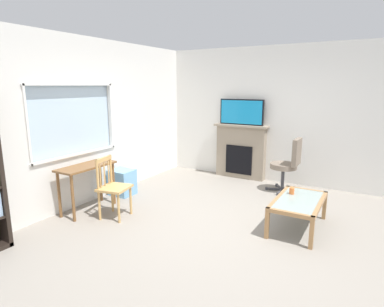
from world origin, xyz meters
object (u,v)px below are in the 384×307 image
wooden_chair (112,187)px  plastic_drawer_unit (122,182)px  desk_under_window (87,174)px  tv (242,112)px  fireplace (241,151)px  sippy_cup (292,191)px  coffee_table (299,203)px  office_chair (288,162)px

wooden_chair → plastic_drawer_unit: 1.02m
desk_under_window → tv: bearing=-25.2°
desk_under_window → fireplace: bearing=-25.1°
desk_under_window → fireplace: fireplace is taller
fireplace → sippy_cup: bearing=-139.9°
tv → sippy_cup: bearing=-139.7°
wooden_chair → coffee_table: size_ratio=0.84×
fireplace → office_chair: fireplace is taller
desk_under_window → office_chair: office_chair is taller
tv → coffee_table: (-1.91, -1.61, -1.03)m
fireplace → coffee_table: size_ratio=1.07×
wooden_chair → tv: 3.14m
plastic_drawer_unit → coffee_table: bearing=-86.9°
plastic_drawer_unit → coffee_table: (0.16, -3.02, 0.13)m
tv → fireplace: bearing=0.0°
desk_under_window → plastic_drawer_unit: (0.82, 0.05, -0.36)m
tv → plastic_drawer_unit: bearing=145.7°
desk_under_window → plastic_drawer_unit: desk_under_window is taller
fireplace → coffee_table: bearing=-140.1°
coffee_table → sippy_cup: 0.24m
plastic_drawer_unit → coffee_table: plastic_drawer_unit is taller
plastic_drawer_unit → tv: bearing=-34.3°
plastic_drawer_unit → coffee_table: 3.03m
coffee_table → plastic_drawer_unit: bearing=93.1°
coffee_table → sippy_cup: (0.17, 0.14, 0.10)m
plastic_drawer_unit → tv: size_ratio=0.49×
tv → wooden_chair: bearing=163.7°
plastic_drawer_unit → wooden_chair: bearing=-145.2°
wooden_chair → sippy_cup: bearing=-63.7°
plastic_drawer_unit → sippy_cup: bearing=-83.4°
desk_under_window → sippy_cup: desk_under_window is taller
wooden_chair → tv: size_ratio=0.97×
wooden_chair → sippy_cup: (1.15, -2.32, -0.00)m
desk_under_window → tv: (2.89, -1.36, 0.80)m
desk_under_window → plastic_drawer_unit: bearing=3.5°
coffee_table → sippy_cup: size_ratio=11.86×
desk_under_window → office_chair: bearing=-45.1°
office_chair → tv: bearing=68.4°
sippy_cup → office_chair: bearing=15.9°
wooden_chair → fireplace: (2.90, -0.85, 0.10)m
desk_under_window → wooden_chair: 0.53m
plastic_drawer_unit → fireplace: size_ratio=0.40×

